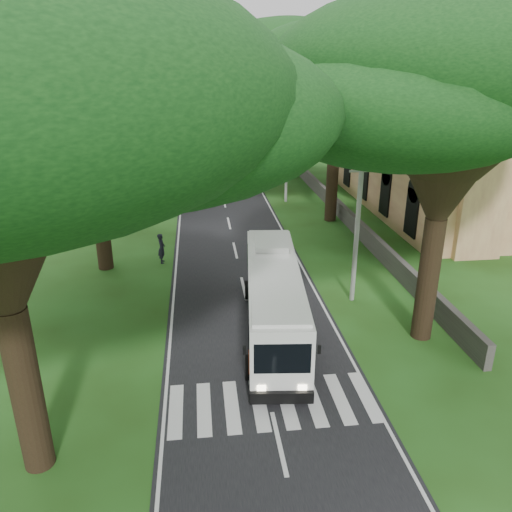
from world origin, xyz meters
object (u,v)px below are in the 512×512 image
pedestrian (162,248)px  pole_near (358,224)px  pole_far (258,127)px  distant_car_a (199,165)px  church (448,152)px  pole_mid (287,155)px  distant_car_c (220,138)px  coach_bus (274,297)px

pedestrian → pole_near: bearing=-123.0°
pole_far → distant_car_a: size_ratio=1.85×
distant_car_a → pedestrian: bearing=84.6°
church → pole_far: bearing=116.8°
pole_near → distant_car_a: size_ratio=1.85×
pole_near → pole_mid: 20.00m
distant_car_c → church: bearing=129.2°
pole_mid → distant_car_a: pole_mid is taller
pole_mid → distant_car_a: 16.34m
pedestrian → pole_far: bearing=-17.4°
pole_mid → pole_far: (0.00, 20.00, 0.00)m
pole_far → distant_car_a: pole_far is taller
coach_bus → distant_car_a: bearing=100.0°
coach_bus → pedestrian: (-5.56, 9.21, -0.80)m
pole_mid → coach_bus: 23.34m
pole_near → pole_mid: size_ratio=1.00×
pole_mid → pole_far: 20.00m
pole_far → pole_near: bearing=-90.0°
church → distant_car_a: bearing=136.9°
pedestrian → coach_bus: bearing=-149.4°
pole_mid → pole_near: bearing=-90.0°
distant_car_a → pedestrian: 27.79m
church → pedestrian: 24.60m
distant_car_c → pedestrian: size_ratio=2.61×
church → pole_near: (-12.36, -15.55, -0.73)m
pole_near → pedestrian: (-10.16, 6.46, -3.24)m
pole_mid → pedestrian: size_ratio=4.25×
church → pole_near: church is taller
distant_car_c → pole_far: bearing=121.1°
pole_near → pole_mid: (0.00, 20.00, 0.00)m
coach_bus → distant_car_c: size_ratio=2.27×
church → pole_mid: church is taller
church → distant_car_a: (-19.84, 18.58, -4.14)m
pole_mid → distant_car_c: pole_mid is taller
church → pole_mid: size_ratio=3.00×
coach_bus → distant_car_c: coach_bus is taller
pole_near → pedestrian: size_ratio=4.25×
pole_mid → coach_bus: bearing=-101.4°
pole_far → distant_car_a: (-7.47, -5.88, -3.41)m
pole_mid → pedestrian: bearing=-126.9°
distant_car_a → distant_car_c: 22.20m
coach_bus → pole_far: bearing=89.4°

